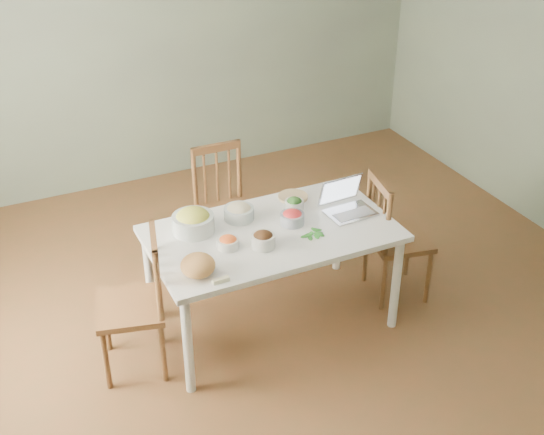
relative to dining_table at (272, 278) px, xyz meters
name	(u,v)px	position (x,y,z in m)	size (l,w,h in m)	color
floor	(287,318)	(0.12, -0.01, -0.37)	(5.00, 5.00, 0.00)	brown
wall_back	(163,35)	(0.12, 2.49, 0.98)	(5.00, 0.00, 2.70)	gray
dining_table	(272,278)	(0.00, 0.00, 0.00)	(1.59, 0.89, 0.75)	white
chair_far	(227,211)	(0.00, 0.81, 0.10)	(0.42, 0.40, 0.95)	brown
chair_left	(130,304)	(-0.97, -0.02, 0.11)	(0.42, 0.40, 0.96)	brown
chair_right	(399,236)	(0.97, -0.06, 0.10)	(0.42, 0.40, 0.95)	brown
bread_boule	(198,265)	(-0.60, -0.26, 0.44)	(0.21, 0.21, 0.13)	#CF9148
butter_stick	(221,280)	(-0.51, -0.38, 0.39)	(0.10, 0.03, 0.03)	beige
bowl_squash	(193,221)	(-0.46, 0.21, 0.45)	(0.27, 0.27, 0.16)	gold
bowl_carrot	(228,242)	(-0.33, -0.06, 0.41)	(0.14, 0.14, 0.08)	orange
bowl_onion	(239,212)	(-0.13, 0.23, 0.43)	(0.20, 0.20, 0.11)	#C1B690
bowl_mushroom	(263,239)	(-0.13, -0.14, 0.42)	(0.15, 0.15, 0.10)	#35190C
bowl_redpep	(292,217)	(0.16, 0.03, 0.42)	(0.16, 0.16, 0.09)	red
bowl_broccoli	(294,203)	(0.26, 0.20, 0.41)	(0.13, 0.13, 0.08)	black
flatbread	(293,197)	(0.32, 0.33, 0.38)	(0.21, 0.21, 0.02)	#C4B384
basil_bunch	(311,233)	(0.21, -0.15, 0.38)	(0.18, 0.18, 0.02)	#0B500E
laptop	(351,200)	(0.57, -0.03, 0.48)	(0.32, 0.28, 0.22)	silver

